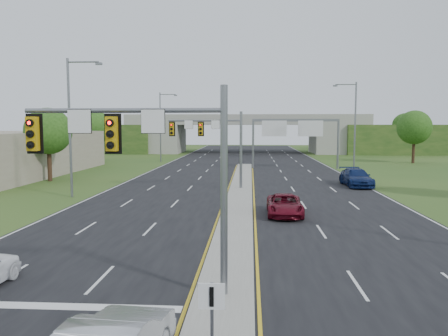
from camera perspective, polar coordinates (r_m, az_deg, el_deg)
ground at (r=15.10m, az=-0.00°, el=-16.68°), size 240.00×240.00×0.00m
road at (r=49.29m, az=2.47°, el=-1.15°), size 24.00×160.00×0.02m
median at (r=37.39m, az=2.14°, el=-3.13°), size 2.00×54.00×0.16m
lane_markings at (r=43.27m, az=1.53°, el=-2.05°), size 23.72×160.00×0.01m
signal_mast_near at (r=14.26m, az=-9.14°, el=1.51°), size 6.62×0.60×7.00m
signal_mast_far at (r=39.02m, az=-1.10°, el=4.05°), size 6.62×0.60×7.00m
keep_right_sign at (r=10.35m, az=-1.60°, el=-18.33°), size 0.60×0.13×2.20m
sign_gantry at (r=59.17m, az=9.17°, el=4.97°), size 11.58×0.44×6.67m
overpass at (r=93.98m, az=2.97°, el=4.16°), size 80.00×14.00×8.10m
lightpole_l_mid at (r=36.79m, az=-19.24°, el=5.81°), size 2.85×0.25×11.00m
lightpole_l_far at (r=70.39m, az=-8.16°, el=5.75°), size 2.85×0.25×11.00m
lightpole_r_far at (r=55.37m, az=16.55°, el=5.67°), size 2.85×0.25×11.00m
tree_l_near at (r=48.65m, az=-21.97°, el=4.47°), size 4.80×4.80×7.60m
tree_l_mid at (r=73.30m, az=-16.41°, el=5.11°), size 5.20×5.20×8.12m
tree_r_mid at (r=73.40m, az=23.61°, el=4.87°), size 5.20×5.20×8.12m
tree_back_a at (r=114.73m, az=-16.39°, el=5.33°), size 6.00×6.00×8.85m
tree_back_b at (r=110.78m, az=-9.53°, el=5.31°), size 5.60×5.60×8.32m
tree_back_c at (r=110.41m, az=15.65°, el=5.18°), size 5.60×5.60×8.32m
tree_back_d at (r=114.17m, az=22.56°, el=5.13°), size 6.00×6.00×8.85m
car_far_a at (r=28.24m, az=7.92°, el=-4.79°), size 2.29×4.83×1.33m
car_far_b at (r=43.35m, az=16.89°, el=-1.18°), size 2.47×5.74×1.65m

